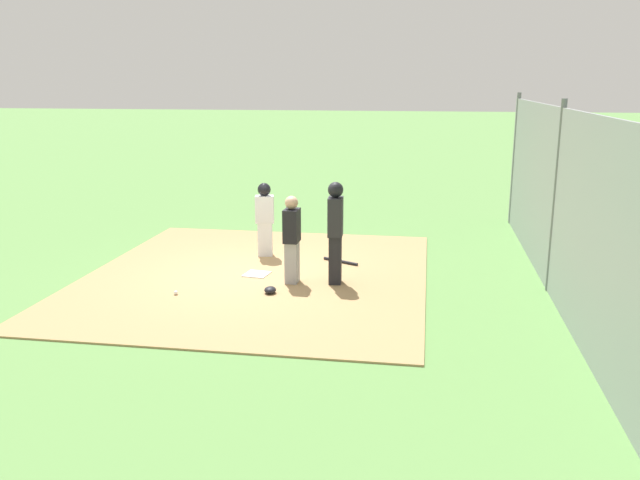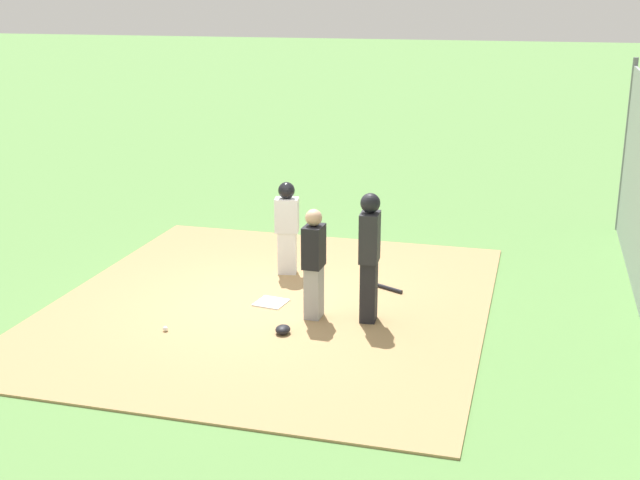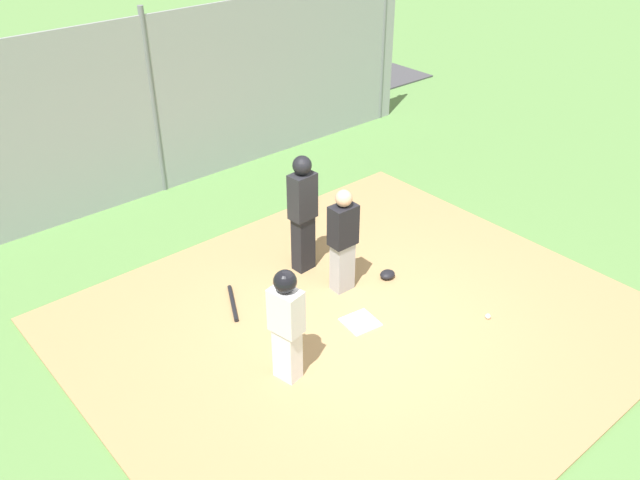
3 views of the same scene
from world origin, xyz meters
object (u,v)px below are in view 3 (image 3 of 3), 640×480
at_px(umpire, 303,211).
at_px(parked_car_red, 62,110).
at_px(catcher_mask, 387,274).
at_px(baseball, 488,316).
at_px(baseball_bat, 233,303).
at_px(home_plate, 360,322).
at_px(parked_car_blue, 213,77).
at_px(catcher, 343,240).
at_px(runner, 286,320).

xyz_separation_m(umpire, parked_car_red, (0.62, -7.49, -0.41)).
xyz_separation_m(catcher_mask, baseball, (-0.35, 1.60, -0.02)).
height_order(baseball, parked_car_red, parked_car_red).
relative_size(umpire, baseball_bat, 2.29).
bearing_deg(home_plate, parked_car_blue, -110.94).
bearing_deg(catcher, home_plate, -23.54).
bearing_deg(parked_car_red, parked_car_blue, 4.86).
height_order(runner, parked_car_blue, runner).
relative_size(catcher_mask, baseball, 3.24).
xyz_separation_m(catcher_mask, parked_car_blue, (-2.33, -8.31, 0.52)).
distance_m(runner, parked_car_red, 9.28).
distance_m(baseball_bat, baseball, 3.56).
xyz_separation_m(home_plate, baseball_bat, (1.09, -1.47, 0.02)).
height_order(home_plate, catcher, catcher).
height_order(umpire, parked_car_blue, umpire).
relative_size(umpire, runner, 1.20).
xyz_separation_m(catcher, parked_car_red, (0.70, -8.27, -0.25)).
bearing_deg(catcher, parked_car_red, -173.79).
height_order(umpire, runner, umpire).
distance_m(catcher, runner, 1.99).
xyz_separation_m(home_plate, catcher, (-0.36, -0.77, 0.82)).
xyz_separation_m(umpire, catcher_mask, (-0.78, 1.03, -0.94)).
height_order(parked_car_blue, parked_car_red, same).
height_order(umpire, catcher_mask, umpire).
distance_m(parked_car_blue, parked_car_red, 3.73).
bearing_deg(runner, catcher_mask, 4.79).
relative_size(baseball, parked_car_blue, 0.02).
bearing_deg(parked_car_blue, baseball, -98.81).
bearing_deg(baseball_bat, catcher, -88.56).
relative_size(home_plate, parked_car_red, 0.10).
height_order(catcher, baseball, catcher).
distance_m(home_plate, baseball_bat, 1.83).
bearing_deg(runner, baseball_bat, 68.51).
bearing_deg(baseball, home_plate, -37.54).
bearing_deg(home_plate, catcher_mask, -153.69).
xyz_separation_m(catcher, umpire, (0.08, -0.78, 0.16)).
xyz_separation_m(umpire, parked_car_blue, (-3.11, -7.28, -0.41)).
height_order(baseball, parked_car_blue, parked_car_blue).
distance_m(umpire, baseball, 3.02).
bearing_deg(home_plate, catcher, -114.88).
xyz_separation_m(catcher, baseball, (-1.04, 1.84, -0.80)).
distance_m(catcher, parked_car_red, 8.31).
height_order(home_plate, umpire, umpire).
bearing_deg(parked_car_red, runner, -88.37).
relative_size(runner, parked_car_red, 0.35).
bearing_deg(parked_car_red, baseball_bat, -87.51).
bearing_deg(parked_car_blue, catcher, -108.06).
bearing_deg(baseball, parked_car_red, -80.21).
bearing_deg(baseball, parked_car_blue, -101.31).
xyz_separation_m(home_plate, parked_car_red, (0.35, -9.04, 0.57)).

